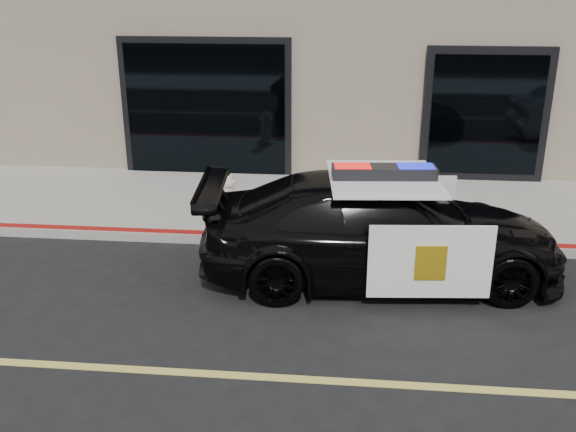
{
  "coord_description": "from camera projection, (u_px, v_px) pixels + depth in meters",
  "views": [
    {
      "loc": [
        1.9,
        -5.68,
        3.95
      ],
      "look_at": [
        1.13,
        2.2,
        1.0
      ],
      "focal_mm": 40.0,
      "sensor_mm": 36.0,
      "label": 1
    }
  ],
  "objects": [
    {
      "name": "police_car",
      "position": [
        381.0,
        229.0,
        8.77
      ],
      "size": [
        2.86,
        5.29,
        1.62
      ],
      "color": "black",
      "rests_on": "ground"
    },
    {
      "name": "ground",
      "position": [
        163.0,
        371.0,
        6.85
      ],
      "size": [
        120.0,
        120.0,
        0.0
      ],
      "primitive_type": "plane",
      "color": "black",
      "rests_on": "ground"
    },
    {
      "name": "fire_hydrant",
      "position": [
        226.0,
        196.0,
        10.69
      ],
      "size": [
        0.36,
        0.51,
        0.8
      ],
      "color": "silver",
      "rests_on": "sidewalk_n"
    },
    {
      "name": "sidewalk_n",
      "position": [
        243.0,
        203.0,
        11.72
      ],
      "size": [
        60.0,
        3.5,
        0.15
      ],
      "primitive_type": "cube",
      "color": "gray",
      "rests_on": "ground"
    }
  ]
}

